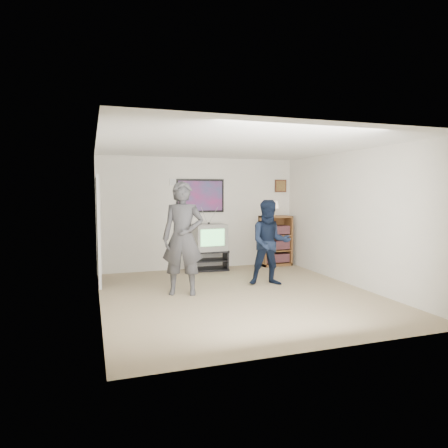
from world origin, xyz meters
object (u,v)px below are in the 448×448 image
bookshelf (275,241)px  person_short (270,243)px  media_stand (208,260)px  person_tall (183,238)px  crt_television (209,237)px

bookshelf → person_short: size_ratio=0.74×
media_stand → person_short: person_short is taller
person_tall → person_short: bearing=24.6°
media_stand → bookshelf: (1.69, 0.05, 0.36)m
media_stand → bookshelf: size_ratio=0.80×
media_stand → person_tall: 2.23m
crt_television → bookshelf: (1.66, 0.05, -0.15)m
media_stand → bookshelf: 1.73m
person_short → person_tall: bearing=-160.5°
bookshelf → person_tall: (-2.66, -1.92, 0.37)m
crt_television → bookshelf: bearing=-1.5°
crt_television → person_short: bearing=-71.6°
person_tall → person_short: (1.69, 0.15, -0.16)m
media_stand → bookshelf: bearing=7.3°
person_short → crt_television: bearing=126.0°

